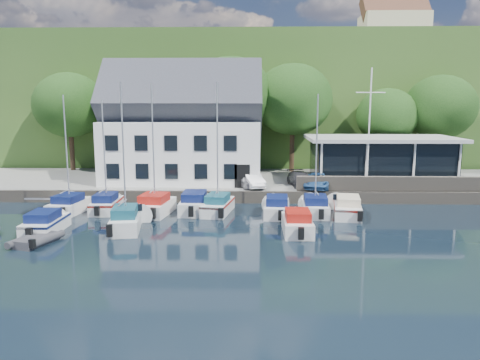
{
  "coord_description": "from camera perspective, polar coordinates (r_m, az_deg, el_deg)",
  "views": [
    {
      "loc": [
        -0.78,
        -26.51,
        8.23
      ],
      "look_at": [
        -1.61,
        9.0,
        2.27
      ],
      "focal_mm": 35.0,
      "sensor_mm": 36.0,
      "label": 1
    }
  ],
  "objects": [
    {
      "name": "car_blue",
      "position": [
        40.08,
        9.41,
        -0.02
      ],
      "size": [
        2.37,
        4.17,
        1.34
      ],
      "primitive_type": "imported",
      "rotation": [
        0.0,
        0.0,
        -0.22
      ],
      "color": "#2E598E",
      "rests_on": "quay"
    },
    {
      "name": "boat_r1_5",
      "position": [
        34.41,
        4.5,
        -3.1
      ],
      "size": [
        2.35,
        6.04,
        1.45
      ],
      "primitive_type": null,
      "rotation": [
        0.0,
        0.0,
        -0.06
      ],
      "color": "silver",
      "rests_on": "ground"
    },
    {
      "name": "car_silver",
      "position": [
        39.95,
        0.85,
        -0.09
      ],
      "size": [
        2.3,
        3.5,
        1.11
      ],
      "primitive_type": "imported",
      "rotation": [
        0.0,
        0.0,
        0.33
      ],
      "color": "#B7B7BC",
      "rests_on": "quay"
    },
    {
      "name": "boat_r1_3",
      "position": [
        35.54,
        -5.53,
        -2.61
      ],
      "size": [
        2.19,
        6.41,
        1.57
      ],
      "primitive_type": null,
      "rotation": [
        0.0,
        0.0,
        -0.01
      ],
      "color": "silver",
      "rests_on": "ground"
    },
    {
      "name": "tree_0",
      "position": [
        52.82,
        -19.98,
        6.69
      ],
      "size": [
        7.52,
        7.52,
        10.27
      ],
      "primitive_type": null,
      "color": "black",
      "rests_on": "quay"
    },
    {
      "name": "tree_2",
      "position": [
        47.97,
        -1.1,
        7.9
      ],
      "size": [
        8.59,
        8.59,
        11.74
      ],
      "primitive_type": null,
      "color": "black",
      "rests_on": "quay"
    },
    {
      "name": "hillside",
      "position": [
        88.52,
        1.87,
        9.37
      ],
      "size": [
        160.0,
        75.0,
        16.0
      ],
      "primitive_type": "cube",
      "color": "#2D511E",
      "rests_on": "ground"
    },
    {
      "name": "car_white",
      "position": [
        39.96,
        1.51,
        0.03
      ],
      "size": [
        2.35,
        4.09,
        1.27
      ],
      "primitive_type": "imported",
      "rotation": [
        0.0,
        0.0,
        0.27
      ],
      "color": "white",
      "rests_on": "quay"
    },
    {
      "name": "boat_r1_1",
      "position": [
        36.22,
        -16.22,
        3.06
      ],
      "size": [
        2.03,
        5.53,
        8.77
      ],
      "primitive_type": null,
      "rotation": [
        0.0,
        0.0,
        0.02
      ],
      "color": "silver",
      "rests_on": "ground"
    },
    {
      "name": "tree_3",
      "position": [
        48.86,
        6.42,
        7.51
      ],
      "size": [
        8.13,
        8.13,
        11.11
      ],
      "primitive_type": null,
      "color": "black",
      "rests_on": "quay"
    },
    {
      "name": "tree_5",
      "position": [
        53.0,
        23.12,
        6.34
      ],
      "size": [
        7.3,
        7.3,
        9.97
      ],
      "primitive_type": null,
      "color": "black",
      "rests_on": "quay"
    },
    {
      "name": "tree_4",
      "position": [
        51.19,
        17.41,
        5.82
      ],
      "size": [
        6.31,
        6.31,
        8.62
      ],
      "primitive_type": null,
      "color": "black",
      "rests_on": "quay"
    },
    {
      "name": "boat_r1_0",
      "position": [
        36.73,
        -20.38,
        2.96
      ],
      "size": [
        2.8,
        5.95,
        8.81
      ],
      "primitive_type": null,
      "rotation": [
        0.0,
        0.0,
        -0.13
      ],
      "color": "silver",
      "rests_on": "ground"
    },
    {
      "name": "boat_r2_3",
      "position": [
        30.0,
        7.0,
        -4.99
      ],
      "size": [
        1.99,
        5.7,
        1.49
      ],
      "primitive_type": null,
      "rotation": [
        0.0,
        0.0,
        -0.01
      ],
      "color": "silver",
      "rests_on": "ground"
    },
    {
      "name": "ground",
      "position": [
        27.77,
        2.91,
        -7.72
      ],
      "size": [
        180.0,
        180.0,
        0.0
      ],
      "primitive_type": "plane",
      "color": "black",
      "rests_on": "ground"
    },
    {
      "name": "quay",
      "position": [
        44.69,
        2.32,
        -0.44
      ],
      "size": [
        60.0,
        13.0,
        1.0
      ],
      "primitive_type": "cube",
      "color": "gray",
      "rests_on": "ground"
    },
    {
      "name": "field_patch",
      "position": [
        97.24,
        6.72,
        14.13
      ],
      "size": [
        50.0,
        30.0,
        0.3
      ],
      "primitive_type": "cube",
      "color": "#4E5A2D",
      "rests_on": "hillside"
    },
    {
      "name": "boat_r1_4",
      "position": [
        34.32,
        -2.77,
        3.3
      ],
      "size": [
        2.88,
        6.3,
        9.03
      ],
      "primitive_type": null,
      "rotation": [
        0.0,
        0.0,
        -0.17
      ],
      "color": "silver",
      "rests_on": "ground"
    },
    {
      "name": "quay_face",
      "position": [
        38.31,
        2.48,
        -2.12
      ],
      "size": [
        60.0,
        0.3,
        1.0
      ],
      "primitive_type": "cube",
      "color": "#645C50",
      "rests_on": "ground"
    },
    {
      "name": "club_pavilion",
      "position": [
        44.42,
        16.72,
        2.43
      ],
      "size": [
        13.2,
        7.2,
        4.1
      ],
      "primitive_type": null,
      "color": "black",
      "rests_on": "quay"
    },
    {
      "name": "flagpole",
      "position": [
        40.36,
        15.47,
        5.99
      ],
      "size": [
        2.39,
        0.2,
        9.96
      ],
      "primitive_type": null,
      "color": "white",
      "rests_on": "quay"
    },
    {
      "name": "tree_1",
      "position": [
        49.94,
        -13.14,
        6.78
      ],
      "size": [
        7.4,
        7.4,
        10.11
      ],
      "primitive_type": null,
      "color": "black",
      "rests_on": "quay"
    },
    {
      "name": "boat_r1_2",
      "position": [
        34.52,
        -10.52,
        3.62
      ],
      "size": [
        3.08,
        6.08,
        9.54
      ],
      "primitive_type": null,
      "rotation": [
        0.0,
        0.0,
        -0.14
      ],
      "color": "silver",
      "rests_on": "ground"
    },
    {
      "name": "gangway",
      "position": [
        39.7,
        -22.06,
        -3.14
      ],
      "size": [
        1.2,
        6.0,
        1.4
      ],
      "primitive_type": null,
      "color": "silver",
      "rests_on": "ground"
    },
    {
      "name": "harbor_building",
      "position": [
        43.56,
        -6.91,
        5.67
      ],
      "size": [
        14.4,
        8.2,
        8.7
      ],
      "primitive_type": null,
      "color": "white",
      "rests_on": "quay"
    },
    {
      "name": "boat_r1_7",
      "position": [
        35.11,
        12.95,
        -3.05
      ],
      "size": [
        3.0,
        6.78,
        1.46
      ],
      "primitive_type": null,
      "rotation": [
        0.0,
        0.0,
        -0.15
      ],
      "color": "silver",
      "rests_on": "ground"
    },
    {
      "name": "boat_r2_1",
      "position": [
        30.64,
        -14.01,
        2.8
      ],
      "size": [
        2.88,
        6.54,
        9.58
      ],
      "primitive_type": null,
      "rotation": [
        0.0,
        0.0,
        0.16
      ],
      "color": "silver",
      "rests_on": "ground"
    },
    {
      "name": "boat_r1_6",
      "position": [
        34.26,
        9.31,
        3.05
      ],
      "size": [
        2.42,
        5.73,
        8.88
      ],
      "primitive_type": null,
      "rotation": [
        0.0,
        0.0,
        -0.06
      ],
      "color": "silver",
      "rests_on": "ground"
    },
    {
      "name": "farmhouse",
      "position": [
        82.61,
        18.18,
        17.33
      ],
      "size": [
        10.4,
        7.0,
        8.2
      ],
      "primitive_type": null,
      "color": "beige",
      "rests_on": "hillside"
    },
    {
      "name": "boat_r2_0",
      "position": [
        32.27,
        -22.65,
        -4.68
      ],
      "size": [
        2.06,
        5.65,
        1.44
      ],
      "primitive_type": null,
      "rotation": [
        0.0,
        0.0,
        0.01
      ],
      "color": "silver",
      "rests_on": "ground"
    },
    {
      "name": "car_dgrey",
      "position": [
        40.88,
        7.35,
        0.13
      ],
      "size": [
        2.28,
        4.41,
        1.22
      ],
      "primitive_type": "imported",
      "rotation": [
        0.0,
        0.0,
        0.14
      ],
      "color": "#313237",
      "rests_on": "quay"
    },
    {
      "name": "seawall",
      "position": [
        40.56,
        19.69,
        -0.44
      ],
      "size": [
        18.0,
        0.5,
        1.2
      ],
      "primitive_type": "cube",
      "color": "#645C50",
      "rests_on": "quay"
    },
    {
      "name": "dinghy_1",
      "position": [
        29.97,
        -23.62,
        -6.55
      ],
      "size": [
        2.55,
        3.32,
        0.68
      ],
      "primitive_type": null,
      "rotation": [
        0.0,
        0.0,
        -0.3
      ],
      "color": "#343539",
      "rests_on": "ground"
    }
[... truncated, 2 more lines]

